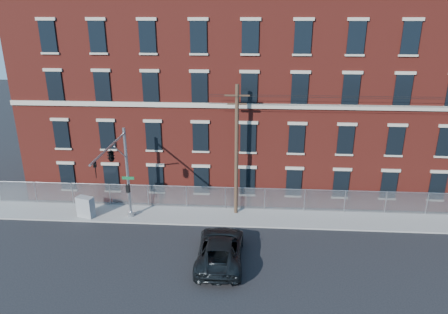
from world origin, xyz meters
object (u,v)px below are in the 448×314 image
(pickup_truck, at_px, (220,249))
(utility_cabinet, at_px, (86,207))
(utility_pole_near, at_px, (237,149))
(traffic_signal_mast, at_px, (115,162))

(pickup_truck, relative_size, utility_cabinet, 3.78)
(utility_pole_near, relative_size, utility_cabinet, 6.24)
(utility_pole_near, height_order, pickup_truck, utility_pole_near)
(traffic_signal_mast, distance_m, utility_cabinet, 5.95)
(traffic_signal_mast, bearing_deg, utility_pole_near, 23.14)
(utility_pole_near, relative_size, pickup_truck, 1.65)
(traffic_signal_mast, xyz_separation_m, utility_cabinet, (-3.38, 2.02, -4.47))
(utility_pole_near, distance_m, utility_cabinet, 12.29)
(traffic_signal_mast, distance_m, pickup_truck, 9.08)
(traffic_signal_mast, xyz_separation_m, pickup_truck, (7.26, -3.00, -4.55))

